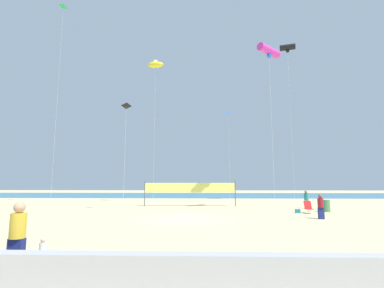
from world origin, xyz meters
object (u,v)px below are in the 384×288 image
object	(u,v)px
toddler_figure	(42,252)
kite_black_diamond	(126,106)
trash_barrel	(326,206)
volleyball_net	(190,189)
folding_beach_chair	(308,207)
kite_magenta_tube	(269,51)
kite_blue_diamond	(229,113)
beach_handbag	(298,211)
beachgoer_teal_shirt	(306,199)
kite_yellow_inflatable	(156,65)
kite_black_tube	(287,48)
mother_figure	(17,233)
kite_green_diamond	(63,9)
beachgoer_maroon_shirt	(321,206)

from	to	relation	value
toddler_figure	kite_black_diamond	size ratio (longest dim) A/B	0.09
trash_barrel	volleyball_net	world-z (taller)	volleyball_net
toddler_figure	folding_beach_chair	size ratio (longest dim) A/B	0.90
kite_magenta_tube	folding_beach_chair	bearing A→B (deg)	-33.24
kite_blue_diamond	kite_black_diamond	xyz separation A→B (m)	(-9.65, -13.13, -2.58)
beach_handbag	kite_magenta_tube	size ratio (longest dim) A/B	0.03
volleyball_net	kite_magenta_tube	size ratio (longest dim) A/B	0.64
beachgoer_teal_shirt	kite_yellow_inflatable	size ratio (longest dim) A/B	0.10
volleyball_net	beach_handbag	bearing A→B (deg)	-34.28
kite_black_tube	folding_beach_chair	bearing A→B (deg)	-103.21
mother_figure	kite_green_diamond	xyz separation A→B (m)	(-9.97, 20.16, 19.86)
beach_handbag	kite_black_diamond	distance (m)	15.60
beachgoer_teal_shirt	volleyball_net	distance (m)	10.40
kite_blue_diamond	toddler_figure	bearing A→B (deg)	-105.67
mother_figure	kite_magenta_tube	xyz separation A→B (m)	(10.61, 15.06, 12.28)
toddler_figure	folding_beach_chair	distance (m)	18.16
beachgoer_maroon_shirt	volleyball_net	world-z (taller)	volleyball_net
mother_figure	volleyball_net	xyz separation A→B (m)	(3.78, 19.46, 0.71)
folding_beach_chair	kite_green_diamond	world-z (taller)	kite_green_diamond
folding_beach_chair	kite_blue_diamond	world-z (taller)	kite_blue_diamond
kite_black_diamond	trash_barrel	bearing A→B (deg)	0.77
beachgoer_maroon_shirt	beachgoer_teal_shirt	bearing A→B (deg)	-163.29
kite_yellow_inflatable	kite_green_diamond	bearing A→B (deg)	-169.37
trash_barrel	kite_magenta_tube	size ratio (longest dim) A/B	0.07
kite_blue_diamond	folding_beach_chair	bearing A→B (deg)	-73.11
kite_magenta_tube	kite_green_diamond	bearing A→B (deg)	166.10
kite_yellow_inflatable	folding_beach_chair	bearing A→B (deg)	-32.86
toddler_figure	kite_black_diamond	xyz separation A→B (m)	(-1.89, 14.55, 8.00)
kite_magenta_tube	kite_black_diamond	world-z (taller)	kite_magenta_tube
beachgoer_maroon_shirt	kite_blue_diamond	xyz separation A→B (m)	(-3.86, 17.30, 10.19)
beachgoer_teal_shirt	kite_black_diamond	world-z (taller)	kite_black_diamond
mother_figure	kite_black_diamond	world-z (taller)	kite_black_diamond
beach_handbag	kite_blue_diamond	size ratio (longest dim) A/B	0.03
folding_beach_chair	kite_black_diamond	bearing A→B (deg)	156.07
kite_blue_diamond	kite_magenta_tube	bearing A→B (deg)	-80.18
beachgoer_teal_shirt	kite_green_diamond	world-z (taller)	kite_green_diamond
mother_figure	trash_barrel	world-z (taller)	mother_figure
kite_yellow_inflatable	mother_figure	bearing A→B (deg)	-89.60
kite_green_diamond	kite_blue_diamond	xyz separation A→B (m)	(18.38, 7.64, -9.79)
mother_figure	beach_handbag	bearing A→B (deg)	25.92
trash_barrel	kite_black_tube	distance (m)	20.25
beachgoer_maroon_shirt	kite_yellow_inflatable	world-z (taller)	kite_yellow_inflatable
volleyball_net	kite_black_diamond	distance (m)	9.71
trash_barrel	kite_blue_diamond	distance (m)	17.74
trash_barrel	kite_magenta_tube	distance (m)	13.32
beach_handbag	kite_magenta_tube	xyz separation A→B (m)	(-1.34, 1.18, 13.06)
kite_yellow_inflatable	kite_black_diamond	size ratio (longest dim) A/B	1.80
folding_beach_chair	beach_handbag	world-z (taller)	folding_beach_chair
kite_black_tube	kite_black_diamond	xyz separation A→B (m)	(-16.49, -9.94, -9.77)
folding_beach_chair	trash_barrel	bearing A→B (deg)	13.56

